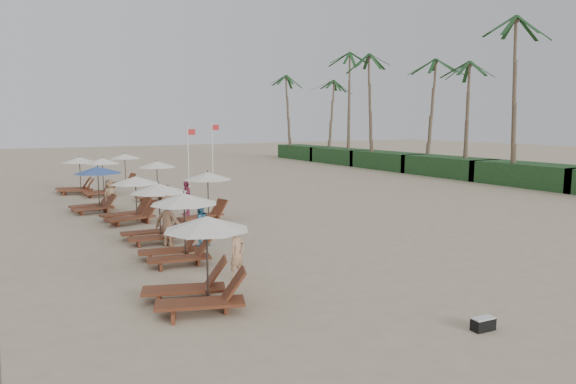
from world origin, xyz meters
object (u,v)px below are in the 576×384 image
lounger_station_2 (154,213)px  beachgoer_mid_b (169,221)px  lounger_station_5 (100,177)px  duffel_bag (483,324)px  inland_station_1 (155,175)px  flag_pole_near (189,153)px  beachgoer_near (237,253)px  lounger_station_3 (130,201)px  beachgoer_far_b (109,194)px  lounger_station_4 (94,189)px  lounger_station_6 (76,176)px  inland_station_0 (204,193)px  beachgoer_far_a (187,198)px  lounger_station_1 (178,229)px  beachgoer_mid_a (200,224)px  inland_station_2 (123,165)px  lounger_station_0 (197,266)px

lounger_station_2 → beachgoer_mid_b: bearing=-77.4°
lounger_station_5 → duffel_bag: 25.88m
inland_station_1 → flag_pole_near: flag_pole_near is taller
beachgoer_near → inland_station_1: bearing=57.3°
lounger_station_3 → flag_pole_near: bearing=59.1°
lounger_station_2 → beachgoer_far_b: size_ratio=1.66×
lounger_station_4 → lounger_station_6: bearing=88.6°
inland_station_0 → beachgoer_far_a: (-0.22, 1.84, -0.46)m
inland_station_0 → beachgoer_far_b: inland_station_0 is taller
lounger_station_1 → lounger_station_3: (0.23, 7.64, -0.13)m
lounger_station_2 → lounger_station_6: (-0.66, 15.50, 0.00)m
lounger_station_1 → lounger_station_6: lounger_station_6 is taller
lounger_station_3 → beachgoer_mid_a: size_ratio=1.69×
beachgoer_far_a → inland_station_0: bearing=9.8°
inland_station_2 → lounger_station_6: bearing=-141.2°
lounger_station_2 → flag_pole_near: (6.74, 15.39, 1.25)m
lounger_station_0 → flag_pole_near: (7.75, 22.91, 1.31)m
inland_station_1 → beachgoer_mid_b: inland_station_1 is taller
inland_station_0 → lounger_station_3: bearing=153.2°
lounger_station_2 → lounger_station_6: 15.52m
duffel_bag → flag_pole_near: (2.83, 27.48, 2.18)m
lounger_station_0 → lounger_station_3: bearing=84.6°
lounger_station_0 → lounger_station_5: bearing=86.1°
lounger_station_6 → inland_station_0: 13.25m
inland_station_2 → beachgoer_far_b: bearing=-106.1°
lounger_station_4 → inland_station_0: 6.45m
duffel_bag → flag_pole_near: size_ratio=0.13×
lounger_station_2 → lounger_station_5: size_ratio=1.08×
lounger_station_2 → beachgoer_far_a: (2.88, 4.64, -0.24)m
beachgoer_near → beachgoer_far_b: bearing=68.0°
inland_station_1 → beachgoer_near: 16.44m
lounger_station_0 → inland_station_0: bearing=68.2°
beachgoer_mid_b → lounger_station_5: bearing=-39.0°
inland_station_2 → beachgoer_far_a: inland_station_2 is taller
lounger_station_6 → lounger_station_0: bearing=-90.9°
beachgoer_far_a → beachgoer_near: bearing=-8.4°
beachgoer_mid_a → lounger_station_4: bearing=-82.4°
beachgoer_mid_b → flag_pole_near: size_ratio=0.45×
lounger_station_1 → lounger_station_3: lounger_station_1 is taller
inland_station_1 → lounger_station_4: bearing=-147.5°
lounger_station_0 → beachgoer_far_a: 12.77m
lounger_station_1 → lounger_station_5: (0.57, 16.86, 0.09)m
inland_station_0 → inland_station_1: bearing=91.4°
lounger_station_3 → lounger_station_5: bearing=87.9°
inland_station_2 → lounger_station_2: bearing=-98.9°
lounger_station_3 → duffel_bag: 16.86m
lounger_station_0 → flag_pole_near: flag_pole_near is taller
beachgoer_mid_b → lounger_station_4: bearing=-31.4°
inland_station_0 → beachgoer_near: 9.10m
lounger_station_4 → beachgoer_mid_a: bearing=-77.6°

